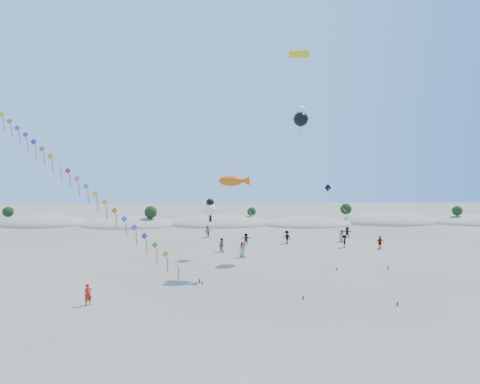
{
  "coord_description": "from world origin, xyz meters",
  "views": [
    {
      "loc": [
        0.45,
        -27.38,
        11.6
      ],
      "look_at": [
        2.4,
        14.0,
        8.33
      ],
      "focal_mm": 30.0,
      "sensor_mm": 36.0,
      "label": 1
    }
  ],
  "objects_px": {
    "fish_kite": "(234,181)",
    "parafoil_kite": "(301,58)",
    "kite_train": "(73,176)",
    "flyer_foreground": "(88,294)"
  },
  "relations": [
    {
      "from": "kite_train",
      "to": "flyer_foreground",
      "type": "distance_m",
      "value": 15.71
    },
    {
      "from": "parafoil_kite",
      "to": "kite_train",
      "type": "bearing_deg",
      "value": -177.21
    },
    {
      "from": "fish_kite",
      "to": "parafoil_kite",
      "type": "distance_m",
      "value": 16.0
    },
    {
      "from": "kite_train",
      "to": "fish_kite",
      "type": "bearing_deg",
      "value": -11.79
    },
    {
      "from": "kite_train",
      "to": "parafoil_kite",
      "type": "height_order",
      "value": "parafoil_kite"
    },
    {
      "from": "parafoil_kite",
      "to": "flyer_foreground",
      "type": "height_order",
      "value": "parafoil_kite"
    },
    {
      "from": "fish_kite",
      "to": "parafoil_kite",
      "type": "relative_size",
      "value": 0.42
    },
    {
      "from": "fish_kite",
      "to": "flyer_foreground",
      "type": "bearing_deg",
      "value": -145.63
    },
    {
      "from": "flyer_foreground",
      "to": "parafoil_kite",
      "type": "bearing_deg",
      "value": -9.41
    },
    {
      "from": "kite_train",
      "to": "flyer_foreground",
      "type": "relative_size",
      "value": 14.75
    }
  ]
}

